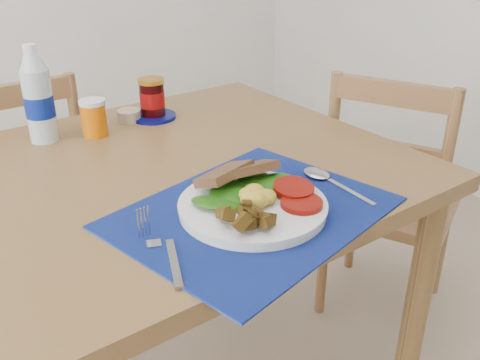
# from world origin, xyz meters

# --- Properties ---
(table) EXTENTS (1.40, 0.90, 0.75)m
(table) POSITION_xyz_m (0.00, 0.20, 0.67)
(table) COLOR brown
(table) RESTS_ON ground
(chair_far) EXTENTS (0.39, 0.37, 1.03)m
(chair_far) POSITION_xyz_m (0.00, 0.85, 0.53)
(chair_far) COLOR brown
(chair_far) RESTS_ON ground
(chair_end) EXTENTS (0.50, 0.51, 1.04)m
(chair_end) POSITION_xyz_m (0.92, 0.14, 0.54)
(chair_end) COLOR brown
(chair_end) RESTS_ON ground
(placemat) EXTENTS (0.56, 0.48, 0.00)m
(placemat) POSITION_xyz_m (0.19, -0.09, 0.75)
(placemat) COLOR black
(placemat) RESTS_ON table
(breakfast_plate) EXTENTS (0.28, 0.28, 0.07)m
(breakfast_plate) POSITION_xyz_m (0.19, -0.09, 0.77)
(breakfast_plate) COLOR silver
(breakfast_plate) RESTS_ON placemat
(fork) EXTENTS (0.07, 0.19, 0.00)m
(fork) POSITION_xyz_m (-0.01, -0.10, 0.76)
(fork) COLOR #B2B5BA
(fork) RESTS_ON placemat
(spoon) EXTENTS (0.05, 0.20, 0.01)m
(spoon) POSITION_xyz_m (0.40, -0.08, 0.76)
(spoon) COLOR #B2B5BA
(spoon) RESTS_ON placemat
(water_bottle) EXTENTS (0.07, 0.07, 0.24)m
(water_bottle) POSITION_xyz_m (0.00, 0.51, 0.86)
(water_bottle) COLOR #ADBFCC
(water_bottle) RESTS_ON table
(juice_glass) EXTENTS (0.06, 0.06, 0.09)m
(juice_glass) POSITION_xyz_m (0.12, 0.47, 0.79)
(juice_glass) COLOR #CB5E05
(juice_glass) RESTS_ON table
(ramekin) EXTENTS (0.06, 0.06, 0.03)m
(ramekin) POSITION_xyz_m (0.23, 0.52, 0.77)
(ramekin) COLOR tan
(ramekin) RESTS_ON table
(jam_on_saucer) EXTENTS (0.12, 0.12, 0.11)m
(jam_on_saucer) POSITION_xyz_m (0.30, 0.50, 0.80)
(jam_on_saucer) COLOR #050957
(jam_on_saucer) RESTS_ON table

